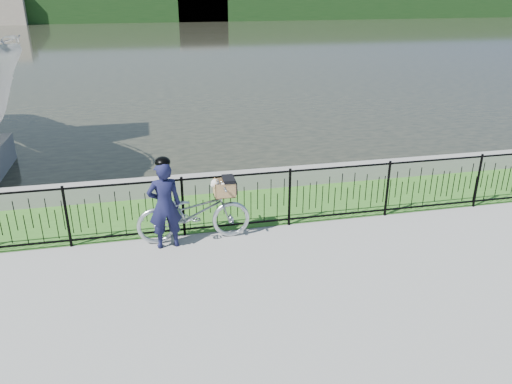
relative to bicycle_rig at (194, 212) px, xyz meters
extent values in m
plane|color=gray|center=(0.82, -1.40, -0.54)|extent=(120.00, 120.00, 0.00)
cube|color=#346A21|center=(0.82, 1.20, -0.54)|extent=(60.00, 2.00, 0.01)
plane|color=#292A1F|center=(0.82, 31.60, -0.54)|extent=(120.00, 120.00, 0.00)
cube|color=gray|center=(0.82, 2.20, -0.34)|extent=(60.00, 0.30, 0.40)
cube|color=#1C3D17|center=(0.82, 58.60, 0.96)|extent=(120.00, 6.00, 3.00)
cube|color=#AD9D8B|center=(6.82, 57.10, 1.06)|extent=(6.00, 3.00, 3.20)
imported|color=#B0B7BD|center=(-0.01, 0.00, -0.01)|extent=(2.02, 0.71, 1.06)
cube|color=black|center=(0.55, 0.00, 0.28)|extent=(0.38, 0.18, 0.02)
cube|color=#A0784A|center=(0.55, 0.00, 0.29)|extent=(0.37, 0.34, 0.01)
cube|color=#A0784A|center=(0.55, 0.16, 0.41)|extent=(0.37, 0.02, 0.27)
cube|color=#A0784A|center=(0.55, -0.16, 0.41)|extent=(0.37, 0.02, 0.27)
cube|color=#A0784A|center=(0.73, 0.00, 0.41)|extent=(0.02, 0.34, 0.27)
cube|color=#A0784A|center=(0.38, 0.00, 0.41)|extent=(0.02, 0.34, 0.27)
cube|color=black|center=(0.63, 0.00, 0.58)|extent=(0.20, 0.35, 0.06)
cube|color=black|center=(0.75, 0.00, 0.44)|extent=(0.02, 0.35, 0.22)
ellipsoid|color=silver|center=(0.53, 0.00, 0.41)|extent=(0.31, 0.22, 0.20)
sphere|color=silver|center=(0.39, -0.02, 0.53)|extent=(0.15, 0.15, 0.15)
sphere|color=silver|center=(0.34, -0.04, 0.50)|extent=(0.07, 0.07, 0.07)
sphere|color=black|center=(0.32, -0.05, 0.49)|extent=(0.02, 0.02, 0.02)
cone|color=olive|center=(0.39, 0.04, 0.59)|extent=(0.06, 0.08, 0.08)
cone|color=olive|center=(0.41, -0.06, 0.59)|extent=(0.06, 0.08, 0.08)
imported|color=#131535|center=(-0.51, -0.15, 0.25)|extent=(0.61, 0.43, 1.58)
ellipsoid|color=black|center=(-0.51, -0.15, 1.02)|extent=(0.26, 0.29, 0.18)
camera|label=1|loc=(-0.65, -8.10, 3.76)|focal=35.00mm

